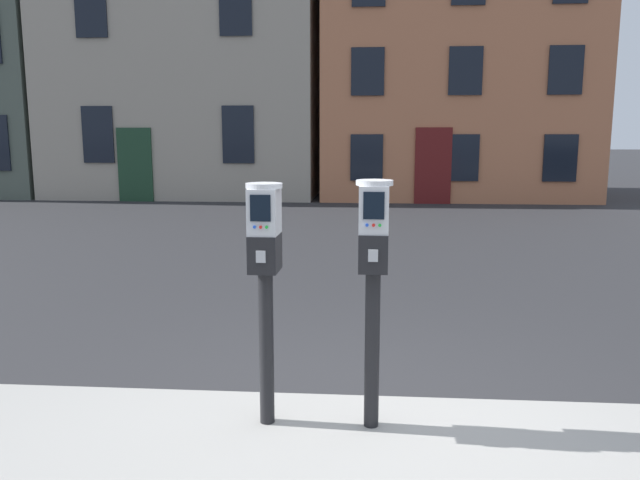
# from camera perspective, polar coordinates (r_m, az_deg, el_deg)

# --- Properties ---
(ground_plane) EXTENTS (160.00, 160.00, 0.00)m
(ground_plane) POSITION_cam_1_polar(r_m,az_deg,el_deg) (4.31, 4.06, -16.72)
(ground_plane) COLOR #28282B
(parking_meter_near_kerb) EXTENTS (0.22, 0.26, 1.49)m
(parking_meter_near_kerb) POSITION_cam_1_polar(r_m,az_deg,el_deg) (3.75, -5.05, -1.89)
(parking_meter_near_kerb) COLOR black
(parking_meter_near_kerb) RESTS_ON sidewalk_slab
(parking_meter_twin_adjacent) EXTENTS (0.22, 0.26, 1.51)m
(parking_meter_twin_adjacent) POSITION_cam_1_polar(r_m,az_deg,el_deg) (3.69, 4.88, -1.81)
(parking_meter_twin_adjacent) COLOR black
(parking_meter_twin_adjacent) RESTS_ON sidewalk_slab
(townhouse_orange_brick) EXTENTS (7.87, 6.14, 9.28)m
(townhouse_orange_brick) POSITION_cam_1_polar(r_m,az_deg,el_deg) (20.91, 11.95, 16.92)
(townhouse_orange_brick) COLOR #B7704C
(townhouse_orange_brick) RESTS_ON ground_plane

